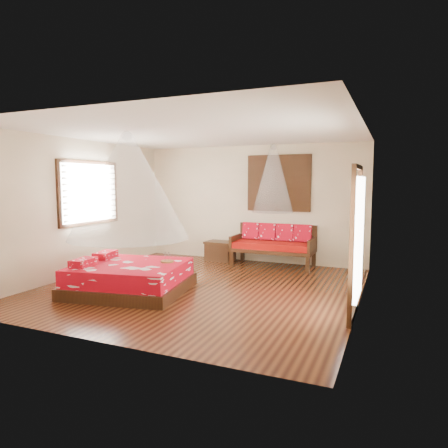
{
  "coord_description": "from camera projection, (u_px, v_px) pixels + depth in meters",
  "views": [
    {
      "loc": [
        3.21,
        -6.42,
        1.92
      ],
      "look_at": [
        0.31,
        0.35,
        1.15
      ],
      "focal_mm": 32.0,
      "sensor_mm": 36.0,
      "label": 1
    }
  ],
  "objects": [
    {
      "name": "window_left",
      "position": [
        90.0,
        193.0,
        8.4
      ],
      "size": [
        0.1,
        1.74,
        1.34
      ],
      "color": "black",
      "rests_on": "wall_left"
    },
    {
      "name": "mosquito_net_daybed",
      "position": [
        273.0,
        179.0,
        8.91
      ],
      "size": [
        0.92,
        0.92,
        1.5
      ],
      "primitive_type": "cone",
      "color": "white",
      "rests_on": "ceiling"
    },
    {
      "name": "storage_chest",
      "position": [
        220.0,
        251.0,
        9.82
      ],
      "size": [
        0.72,
        0.55,
        0.48
      ],
      "rotation": [
        0.0,
        0.0,
        -0.06
      ],
      "color": "black",
      "rests_on": "floor"
    },
    {
      "name": "mosquito_net_main",
      "position": [
        128.0,
        186.0,
        6.85
      ],
      "size": [
        2.07,
        2.07,
        1.8
      ],
      "primitive_type": "cone",
      "color": "white",
      "rests_on": "ceiling"
    },
    {
      "name": "bed",
      "position": [
        130.0,
        278.0,
        7.02
      ],
      "size": [
        2.18,
        2.03,
        0.63
      ],
      "rotation": [
        0.0,
        0.0,
        0.17
      ],
      "color": "black",
      "rests_on": "floor"
    },
    {
      "name": "wine_tray",
      "position": [
        167.0,
        260.0,
        7.11
      ],
      "size": [
        0.23,
        0.23,
        0.19
      ],
      "rotation": [
        0.0,
        0.0,
        -0.01
      ],
      "color": "brown",
      "rests_on": "bed"
    },
    {
      "name": "glazed_door",
      "position": [
        355.0,
        243.0,
        5.6
      ],
      "size": [
        0.08,
        1.02,
        2.16
      ],
      "color": "black",
      "rests_on": "floor"
    },
    {
      "name": "daybed",
      "position": [
        274.0,
        243.0,
        9.18
      ],
      "size": [
        1.86,
        0.83,
        0.96
      ],
      "color": "black",
      "rests_on": "floor"
    },
    {
      "name": "room",
      "position": [
        201.0,
        211.0,
        7.18
      ],
      "size": [
        5.54,
        5.54,
        2.84
      ],
      "color": "black",
      "rests_on": "ground"
    },
    {
      "name": "shutter_panel",
      "position": [
        279.0,
        183.0,
        9.34
      ],
      "size": [
        1.52,
        0.06,
        1.32
      ],
      "color": "black",
      "rests_on": "wall_back"
    }
  ]
}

